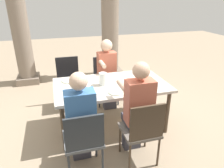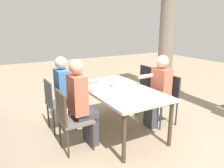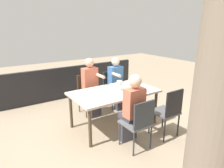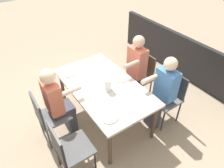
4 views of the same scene
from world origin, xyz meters
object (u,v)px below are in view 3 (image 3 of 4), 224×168
Objects in this scene: chair_west_south at (113,86)px; stone_column_centre at (220,104)px; chair_mid_south at (88,91)px; diner_woman_green at (132,107)px; plate_2 at (96,102)px; plate_0 at (147,89)px; water_pitcher at (119,86)px; chair_mid_north at (139,121)px; plate_1 at (107,87)px; diner_guest_third at (91,86)px; diner_man_white at (117,82)px; dining_table at (114,94)px; chair_west_north at (168,110)px.

chair_west_south is 0.30× the size of stone_column_centre.
chair_west_south is 0.99× the size of chair_mid_south.
diner_woman_green is 0.62m from plate_2.
water_pitcher reaches higher than plate_0.
plate_0 is 0.57m from water_pitcher.
chair_mid_north is 1.00m from water_pitcher.
chair_mid_north is at bearing 73.91° from water_pitcher.
plate_1 is (-0.15, 0.59, 0.25)m from chair_mid_south.
diner_woman_green reaches higher than chair_west_south.
diner_woman_green is at bearing -90.88° from chair_mid_north.
water_pitcher is at bearing -109.88° from diner_woman_green.
water_pitcher reaches higher than chair_mid_north.
diner_guest_third is at bearing -99.38° from stone_column_centre.
chair_mid_north is at bearing 127.91° from plate_2.
dining_table is at bearing 51.38° from diner_man_white.
chair_mid_south reaches higher than chair_west_south.
plate_0 is at bearing -121.00° from stone_column_centre.
dining_table is 7.85× the size of plate_2.
chair_west_north reaches higher than chair_mid_north.
stone_column_centre reaches higher than chair_west_south.
plate_2 is (0.46, 1.04, 0.05)m from diner_guest_third.
chair_west_south reaches higher than plate_0.
chair_mid_north is 3.62× the size of plate_0.
chair_west_north is at bearing 164.59° from diner_woman_green.
chair_west_south is 4.63× the size of water_pitcher.
plate_2 is (-0.05, -2.07, -0.68)m from stone_column_centre.
chair_west_north is 4.89× the size of water_pitcher.
plate_1 is at bearing 35.85° from diner_man_white.
plate_1 is at bearing -65.58° from chair_west_north.
chair_west_south is 0.70× the size of diner_man_white.
chair_west_north is 0.71m from chair_mid_north.
chair_west_south is 0.70× the size of diner_woman_green.
diner_guest_third is 1.14m from plate_2.
diner_guest_third is at bearing -90.00° from diner_woman_green.
plate_0 is (-0.74, -0.42, 0.07)m from diner_woman_green.
water_pitcher is (-0.26, -0.91, 0.33)m from chair_mid_north.
diner_guest_third is at bearing 90.87° from chair_mid_south.
chair_west_south is at bearing 179.67° from chair_mid_south.
plate_0 is 0.85m from plate_1.
diner_woman_green is 1.00× the size of diner_man_white.
diner_man_white reaches higher than chair_west_south.
dining_table is 0.73m from diner_woman_green.
plate_0 and plate_1 have the same top height.
plate_0 is 1.17× the size of plate_1.
dining_table is at bearing -26.32° from plate_0.
diner_woman_green is 6.03× the size of plate_1.
chair_mid_north is at bearing -0.24° from chair_west_north.
water_pitcher is (0.45, 0.91, 0.32)m from chair_west_south.
diner_guest_third is at bearing -66.56° from chair_west_north.
plate_0 is (-0.03, 1.21, 0.24)m from chair_west_south.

